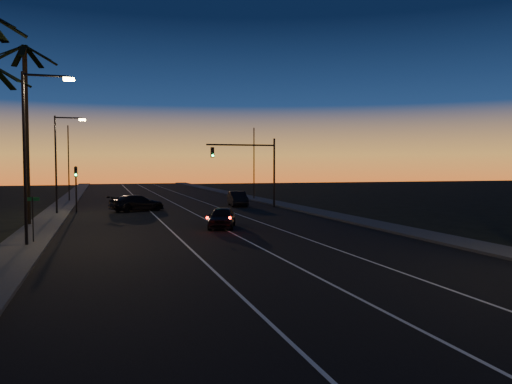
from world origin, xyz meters
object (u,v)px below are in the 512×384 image
object	(u,v)px
lead_car	(222,217)
cross_car	(137,203)
right_car	(238,199)
signal_mast	(252,160)

from	to	relation	value
lead_car	cross_car	world-z (taller)	cross_car
lead_car	right_car	distance (m)	18.53
signal_mast	cross_car	bearing A→B (deg)	-178.26
right_car	cross_car	world-z (taller)	right_car
cross_car	lead_car	bearing A→B (deg)	-72.20
signal_mast	lead_car	world-z (taller)	signal_mast
signal_mast	right_car	size ratio (longest dim) A/B	1.48
lead_car	cross_car	xyz separation A→B (m)	(-4.69, 14.60, 0.04)
signal_mast	right_car	bearing A→B (deg)	106.45
signal_mast	right_car	distance (m)	4.86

